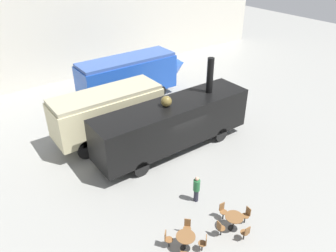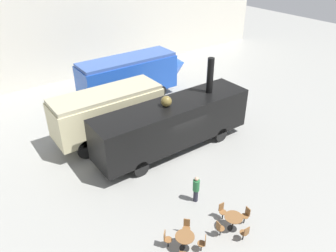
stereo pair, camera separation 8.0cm
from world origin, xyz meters
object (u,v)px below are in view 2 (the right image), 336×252
cafe_table_near (233,220)px  streamlined_locomotive (136,74)px  passenger_coach_vintage (108,111)px  cafe_chair_0 (246,214)px  cafe_table_mid (185,239)px  visitor_person (196,188)px  steam_locomotive (173,122)px

cafe_table_near → streamlined_locomotive: bearing=75.5°
passenger_coach_vintage → cafe_chair_0: 10.64m
streamlined_locomotive → cafe_table_near: bearing=-104.5°
cafe_table_near → cafe_table_mid: bearing=170.2°
cafe_table_near → cafe_chair_0: cafe_chair_0 is taller
cafe_chair_0 → cafe_table_mid: bearing=-3.8°
visitor_person → cafe_table_near: bearing=-85.8°
steam_locomotive → cafe_table_near: 7.25m
passenger_coach_vintage → cafe_table_near: 10.46m
streamlined_locomotive → passenger_coach_vintage: 6.60m
passenger_coach_vintage → visitor_person: (0.79, -7.88, -1.26)m
cafe_table_near → cafe_table_mid: (-2.47, 0.43, -0.00)m
streamlined_locomotive → passenger_coach_vintage: streamlined_locomotive is taller
cafe_table_mid → visitor_person: 3.05m
steam_locomotive → cafe_chair_0: size_ratio=11.71×
passenger_coach_vintage → cafe_chair_0: (1.76, -10.38, -1.56)m
cafe_table_near → visitor_person: bearing=94.2°
steam_locomotive → streamlined_locomotive: bearing=75.1°
visitor_person → steam_locomotive: bearing=67.0°
visitor_person → cafe_chair_0: bearing=-68.9°
passenger_coach_vintage → steam_locomotive: size_ratio=0.69×
cafe_table_near → cafe_chair_0: 0.79m
streamlined_locomotive → cafe_chair_0: bearing=-101.5°
steam_locomotive → cafe_table_mid: (-4.20, -6.49, -1.31)m
steam_locomotive → cafe_table_mid: 7.84m
passenger_coach_vintage → visitor_person: passenger_coach_vintage is taller
passenger_coach_vintage → cafe_table_mid: bearing=-98.6°
steam_locomotive → cafe_chair_0: 7.18m
streamlined_locomotive → cafe_chair_0: 15.29m
passenger_coach_vintage → cafe_table_mid: size_ratio=8.43×
cafe_chair_0 → steam_locomotive: bearing=-92.8°
cafe_table_near → cafe_chair_0: size_ratio=0.96×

